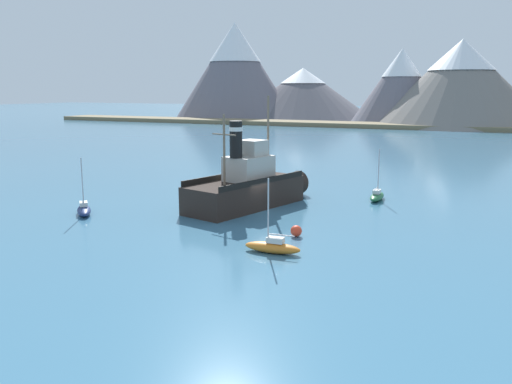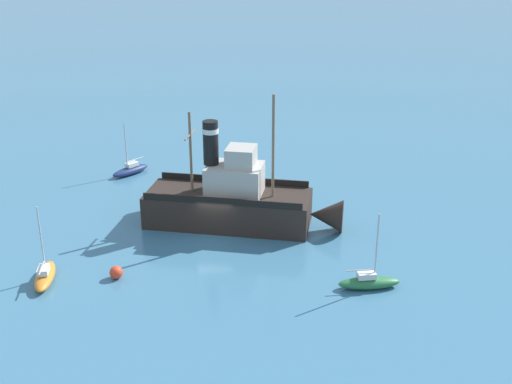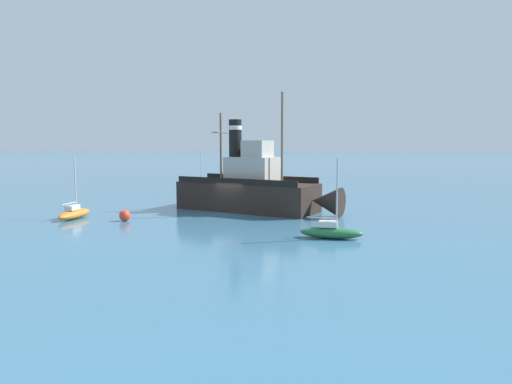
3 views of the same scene
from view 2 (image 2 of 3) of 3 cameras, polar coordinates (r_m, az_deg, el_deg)
name	(u,v)px [view 2 (image 2 of 3)]	position (r m, az deg, el deg)	size (l,w,h in m)	color
ground_plane	(214,233)	(46.36, -3.72, -3.65)	(600.00, 600.00, 0.00)	teal
old_tugboat	(236,201)	(46.97, -1.76, -0.81)	(7.41, 14.78, 9.90)	#2D231E
sailboat_green	(369,282)	(39.83, 10.01, -7.86)	(1.16, 3.82, 4.90)	#286B3D
sailboat_orange	(45,275)	(42.02, -18.25, -7.03)	(3.84, 1.25, 4.90)	orange
sailboat_navy	(131,170)	(58.41, -11.09, 1.96)	(3.39, 3.54, 4.90)	navy
mooring_buoy	(116,272)	(41.19, -12.32, -7.00)	(0.83, 0.83, 0.83)	red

